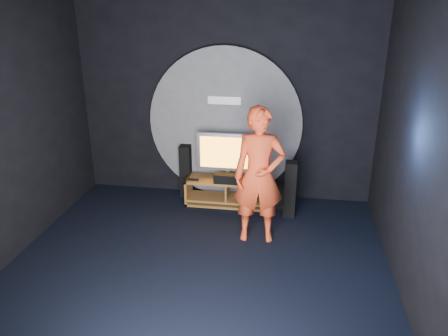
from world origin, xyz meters
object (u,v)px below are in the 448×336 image
Objects in this scene: media_console at (228,193)px; tower_speaker_left at (186,171)px; tower_speaker_right at (290,189)px; subwoofer at (278,195)px; player at (259,176)px; tv at (228,154)px.

tower_speaker_left is at bearing 162.08° from media_console.
subwoofer is (-0.20, 0.35, -0.28)m from tower_speaker_right.
tower_speaker_right is at bearing -14.66° from media_console.
player reaches higher than media_console.
subwoofer is at bearing 5.36° from media_console.
subwoofer is (1.63, -0.18, -0.28)m from tower_speaker_left.
tv reaches higher than tower_speaker_left.
tv is 1.10m from subwoofer.
tower_speaker_right is (1.04, -0.27, 0.27)m from media_console.
tv is (-0.01, 0.07, 0.68)m from media_console.
media_console is 1.44m from player.
tower_speaker_left is 1.66m from subwoofer.
media_console is 1.50× the size of tower_speaker_right.
tower_speaker_right is at bearing -60.73° from subwoofer.
tower_speaker_left is at bearing 163.92° from tower_speaker_right.
tv is at bearing 96.03° from media_console.
subwoofer is 0.18× the size of player.
media_console is at bearing -174.64° from subwoofer.
media_console reaches higher than subwoofer.
subwoofer is (0.85, 0.01, -0.70)m from tv.
player is (0.60, -1.05, 0.79)m from media_console.
tv is 1.27m from player.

